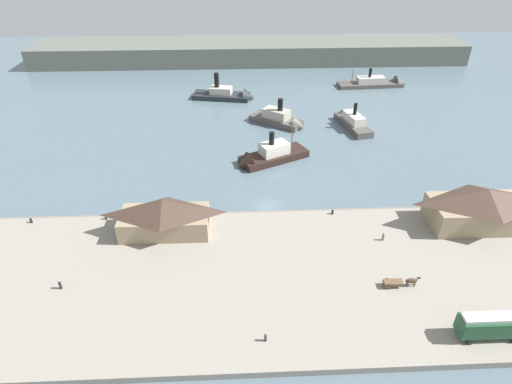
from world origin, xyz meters
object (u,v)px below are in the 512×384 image
object	(u,v)px
pedestrian_standing_center	(383,237)
ferry_approaching_west	(351,121)
street_tram	(492,324)
ferry_mid_harbor	(266,157)
mooring_post_center_east	(106,217)
mooring_post_east	(333,212)
ferry_near_quay	(230,95)
ferry_shed_west_terminal	(164,216)
pedestrian_by_tram	(60,285)
horse_cart	(400,282)
ferry_moored_west	(380,83)
ferry_moored_east	(281,120)
mooring_post_center_west	(31,221)
ferry_shed_central_terminal	(483,207)
pedestrian_near_east_shed	(266,337)

from	to	relation	value
pedestrian_standing_center	ferry_approaching_west	world-z (taller)	ferry_approaching_west
street_tram	ferry_mid_harbor	distance (m)	61.65
mooring_post_center_east	ferry_approaching_west	bearing A→B (deg)	37.25
mooring_post_east	ferry_near_quay	world-z (taller)	ferry_near_quay
mooring_post_center_east	mooring_post_east	xyz separation A→B (m)	(45.16, -0.31, 0.00)
ferry_shed_west_terminal	ferry_approaching_west	xyz separation A→B (m)	(47.21, 49.74, -3.32)
pedestrian_standing_center	pedestrian_by_tram	bearing A→B (deg)	-170.06
street_tram	ferry_near_quay	size ratio (longest dim) A/B	0.42
horse_cart	mooring_post_east	xyz separation A→B (m)	(-6.86, 20.25, -0.48)
horse_cart	pedestrian_standing_center	bearing A→B (deg)	86.03
ferry_mid_harbor	ferry_shed_west_terminal	bearing A→B (deg)	-126.23
street_tram	ferry_moored_west	size ratio (longest dim) A/B	0.35
pedestrian_by_tram	mooring_post_center_east	size ratio (longest dim) A/B	1.94
ferry_shed_west_terminal	pedestrian_standing_center	size ratio (longest dim) A/B	10.17
ferry_moored_west	ferry_moored_east	distance (m)	51.60
horse_cart	ferry_near_quay	bearing A→B (deg)	107.35
pedestrian_by_tram	mooring_post_center_west	distance (m)	21.65
ferry_near_quay	ferry_mid_harbor	world-z (taller)	ferry_mid_harbor
ferry_approaching_west	ferry_moored_east	distance (m)	20.33
mooring_post_east	mooring_post_center_west	size ratio (longest dim) A/B	1.00
street_tram	ferry_mid_harbor	size ratio (longest dim) A/B	0.47
ferry_shed_central_terminal	pedestrian_by_tram	bearing A→B (deg)	-169.62
horse_cart	ferry_approaching_west	bearing A→B (deg)	83.40
horse_cart	ferry_moored_east	distance (m)	68.43
ferry_moored_west	ferry_mid_harbor	bearing A→B (deg)	-129.07
mooring_post_center_east	mooring_post_east	distance (m)	45.16
ferry_moored_west	mooring_post_center_west	bearing A→B (deg)	-139.12
ferry_shed_central_terminal	mooring_post_center_west	bearing A→B (deg)	177.16
ferry_moored_west	pedestrian_standing_center	bearing A→B (deg)	-106.23
ferry_mid_harbor	pedestrian_by_tram	bearing A→B (deg)	-129.94
mooring_post_east	ferry_moored_east	size ratio (longest dim) A/B	0.05
pedestrian_by_tram	ferry_approaching_west	distance (m)	89.14
street_tram	pedestrian_near_east_shed	distance (m)	31.54
mooring_post_east	ferry_approaching_west	size ratio (longest dim) A/B	0.05
mooring_post_center_west	ferry_near_quay	distance (m)	79.55
street_tram	pedestrian_by_tram	xyz separation A→B (m)	(-63.67, 12.13, -1.67)
mooring_post_east	ferry_near_quay	bearing A→B (deg)	106.96
pedestrian_by_tram	pedestrian_near_east_shed	xyz separation A→B (m)	(32.19, -11.48, -0.09)
mooring_post_center_west	pedestrian_by_tram	bearing A→B (deg)	-56.84
ferry_approaching_west	ferry_moored_east	size ratio (longest dim) A/B	1.06
ferry_mid_harbor	ferry_approaching_west	bearing A→B (deg)	38.82
ferry_shed_central_terminal	horse_cart	size ratio (longest dim) A/B	3.36
mooring_post_center_west	ferry_moored_east	distance (m)	71.44
street_tram	ferry_moored_east	size ratio (longest dim) A/B	0.53
horse_cart	ferry_mid_harbor	bearing A→B (deg)	112.53
pedestrian_by_tram	mooring_post_center_east	xyz separation A→B (m)	(2.46, 18.60, -0.35)
mooring_post_east	ferry_near_quay	distance (m)	72.75
ferry_near_quay	horse_cart	bearing A→B (deg)	-72.65
mooring_post_center_east	ferry_moored_west	world-z (taller)	ferry_moored_west
ferry_shed_west_terminal	ferry_near_quay	world-z (taller)	ferry_near_quay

